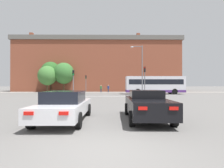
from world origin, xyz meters
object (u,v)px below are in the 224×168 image
Objects in this scene: traffic_light_near_left at (73,78)px; pedestrian_waiting at (101,88)px; street_lamp_junction at (140,65)px; bus_crossing_lead at (155,85)px; traffic_light_far_left at (86,81)px; pedestrian_walking_east at (108,88)px; traffic_light_near_right at (145,76)px; car_saloon_left at (65,106)px; pedestrian_walking_west at (141,88)px; car_roadster_right at (146,105)px.

traffic_light_near_left is 14.23m from pedestrian_waiting.
street_lamp_junction is at bearing 11.56° from traffic_light_near_left.
street_lamp_junction is (-3.17, -3.26, 3.17)m from bus_crossing_lead.
pedestrian_walking_east is at bearing 12.65° from traffic_light_far_left.
bus_crossing_lead is 6.38m from traffic_light_near_right.
car_saloon_left is at bearing -83.89° from traffic_light_far_left.
street_lamp_junction reaches higher than pedestrian_waiting.
car_saloon_left is at bearing -79.26° from traffic_light_near_left.
pedestrian_waiting is (3.48, 13.69, -1.70)m from traffic_light_near_left.
car_saloon_left is 32.41m from pedestrian_walking_west.
street_lamp_junction is 4.83× the size of pedestrian_walking_east.
car_roadster_right reaches higher than car_saloon_left.
pedestrian_walking_west is at bearing 79.06° from street_lamp_junction.
pedestrian_waiting is 1.70m from pedestrian_walking_east.
bus_crossing_lead is 6.42× the size of pedestrian_walking_west.
car_roadster_right is 31.97m from pedestrian_walking_east.
car_roadster_right is at bearing -52.32° from pedestrian_walking_east.
pedestrian_walking_east is (1.70, 32.19, 0.27)m from car_saloon_left.
pedestrian_waiting is at bearing 90.24° from car_saloon_left.
traffic_light_near_left reaches higher than pedestrian_walking_east.
street_lamp_junction is (-0.25, 2.29, 1.94)m from traffic_light_near_right.
traffic_light_near_right is 1.12× the size of traffic_light_near_left.
car_saloon_left is 1.20× the size of traffic_light_near_left.
car_saloon_left is 2.89× the size of pedestrian_walking_west.
pedestrian_waiting is 9.18m from pedestrian_walking_west.
street_lamp_junction is at bearing 146.06° from pedestrian_waiting.
traffic_light_near_right is at bearing -83.66° from street_lamp_junction.
traffic_light_far_left is 2.33× the size of pedestrian_waiting.
pedestrian_walking_west is at bearing 45.39° from traffic_light_near_left.
car_saloon_left is 0.58× the size of street_lamp_junction.
traffic_light_far_left is at bearing 96.38° from car_saloon_left.
traffic_light_far_left is at bearing -177.72° from pedestrian_walking_west.
car_saloon_left is 22.05m from street_lamp_junction.
street_lamp_junction is at bearing 82.47° from car_roadster_right.
traffic_light_near_left reaches higher than pedestrian_walking_west.
street_lamp_junction is (10.42, -10.60, 2.30)m from traffic_light_far_left.
pedestrian_walking_east is at bearing 111.95° from traffic_light_near_right.
traffic_light_near_right is at bearing -0.65° from traffic_light_near_left.
car_saloon_left is 19.73m from traffic_light_near_right.
pedestrian_waiting is at bearing 15.60° from traffic_light_far_left.
traffic_light_far_left is 15.04m from street_lamp_junction.
car_saloon_left is at bearing -174.17° from car_roadster_right.
traffic_light_near_right is 2.69× the size of pedestrian_walking_west.
traffic_light_near_right is at bearing 142.46° from pedestrian_waiting.
bus_crossing_lead is 14.80m from traffic_light_near_left.
pedestrian_waiting reaches higher than car_roadster_right.
traffic_light_near_right is (7.35, 18.17, 2.25)m from car_saloon_left.
bus_crossing_lead is at bearing 76.29° from car_roadster_right.
traffic_light_near_right is at bearing 80.55° from car_roadster_right.
car_roadster_right is 2.80× the size of pedestrian_walking_west.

